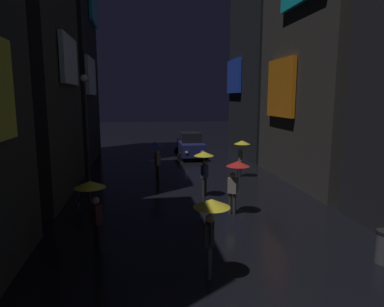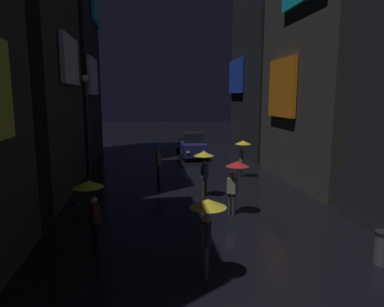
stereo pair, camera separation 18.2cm
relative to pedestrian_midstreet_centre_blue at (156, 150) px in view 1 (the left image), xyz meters
The scene contains 13 objects.
building_left_mid 9.13m from the pedestrian_midstreet_centre_blue, 162.91° to the right, with size 4.25×7.49×16.44m.
building_left_far 12.63m from the pedestrian_midstreet_centre_blue, 130.84° to the left, with size 4.25×7.25×20.47m.
building_right_far 14.09m from the pedestrian_midstreet_centre_blue, 38.58° to the left, with size 4.25×7.42×19.93m.
pedestrian_midstreet_centre_blue is the anchor object (origin of this frame).
pedestrian_near_crossing_yellow 8.79m from the pedestrian_midstreet_centre_blue, 104.97° to the right, with size 0.90×0.90×2.12m.
pedestrian_far_right_red 6.67m from the pedestrian_midstreet_centre_blue, 65.40° to the right, with size 0.90×0.90×2.12m.
pedestrian_foreground_right_yellow 4.83m from the pedestrian_midstreet_centre_blue, ahead, with size 0.90×0.90×2.12m.
pedestrian_foreground_left_yellow 10.72m from the pedestrian_midstreet_centre_blue, 85.64° to the right, with size 0.90×0.90×2.12m.
pedestrian_midstreet_left_yellow 4.05m from the pedestrian_midstreet_centre_blue, 60.31° to the right, with size 0.90×0.90×2.12m.
bicycle_parked_at_storefront 6.62m from the pedestrian_midstreet_centre_blue, 119.37° to the right, with size 0.25×1.82×0.96m.
car_distant 7.33m from the pedestrian_midstreet_centre_blue, 66.46° to the left, with size 2.31×4.18×1.92m.
streetlamp_left_far 4.04m from the pedestrian_midstreet_centre_blue, behind, with size 0.36×0.36×5.66m.
trash_bin 12.04m from the pedestrian_midstreet_centre_blue, 61.50° to the right, with size 0.46×0.46×0.93m.
Camera 1 is at (-2.27, -3.85, 4.53)m, focal length 32.00 mm.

